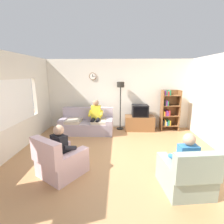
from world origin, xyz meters
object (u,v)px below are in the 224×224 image
at_px(tv_stand, 139,123).
at_px(armchair_near_bookshelf, 185,176).
at_px(person_on_couch, 96,115).
at_px(person_in_left_armchair, 63,147).
at_px(person_in_right_armchair, 185,158).
at_px(floor_lamp, 121,93).
at_px(bookshelf, 169,110).
at_px(couch, 87,124).
at_px(tv, 140,111).
at_px(armchair_near_window, 61,162).

relative_size(tv_stand, armchair_near_bookshelf, 1.13).
height_order(person_on_couch, person_in_left_armchair, person_on_couch).
bearing_deg(person_in_right_armchair, floor_lamp, 108.24).
relative_size(bookshelf, person_in_left_armchair, 1.39).
xyz_separation_m(couch, tv_stand, (1.98, 0.36, -0.03)).
relative_size(tv, person_in_left_armchair, 0.54).
bearing_deg(armchair_near_bookshelf, couch, 127.46).
distance_m(tv_stand, person_in_left_armchair, 3.62).
relative_size(floor_lamp, person_in_left_armchair, 1.65).
bearing_deg(person_on_couch, armchair_near_window, -99.35).
xyz_separation_m(armchair_near_window, armchair_near_bookshelf, (2.48, -0.42, 0.00)).
bearing_deg(floor_lamp, armchair_near_window, -112.62).
height_order(floor_lamp, person_in_left_armchair, floor_lamp).
height_order(armchair_near_window, armchair_near_bookshelf, same).
height_order(couch, armchair_near_bookshelf, same).
distance_m(tv, person_on_couch, 1.70).
bearing_deg(armchair_near_window, person_on_couch, 80.65).
distance_m(tv_stand, armchair_near_bookshelf, 3.52).
bearing_deg(person_in_left_armchair, bookshelf, 44.50).
distance_m(tv, floor_lamp, 1.01).
bearing_deg(armchair_near_window, tv_stand, 56.07).
bearing_deg(person_on_couch, couch, 162.37).
xyz_separation_m(tv, floor_lamp, (-0.74, 0.12, 0.67)).
relative_size(tv_stand, bookshelf, 0.71).
height_order(bookshelf, person_on_couch, bookshelf).
bearing_deg(couch, armchair_near_window, -91.73).
distance_m(bookshelf, armchair_near_bookshelf, 3.66).
relative_size(tv_stand, person_on_couch, 0.89).
xyz_separation_m(couch, floor_lamp, (1.24, 0.45, 1.14)).
relative_size(floor_lamp, armchair_near_window, 1.57).
distance_m(person_on_couch, person_in_right_armchair, 3.58).
bearing_deg(couch, person_in_left_armchair, -90.70).
bearing_deg(floor_lamp, couch, -159.83).
bearing_deg(tv, person_in_right_armchair, -83.09).
xyz_separation_m(tv, armchair_near_window, (-2.06, -3.04, -0.49)).
height_order(couch, bookshelf, bookshelf).
bearing_deg(person_in_left_armchair, floor_lamp, 67.68).
bearing_deg(floor_lamp, bookshelf, -0.88).
distance_m(floor_lamp, armchair_near_bookshelf, 3.95).
height_order(tv_stand, person_in_left_armchair, person_in_left_armchair).
bearing_deg(floor_lamp, tv, -9.42).
bearing_deg(person_on_couch, person_in_right_armchair, -55.15).
height_order(tv_stand, person_in_right_armchair, person_in_right_armchair).
relative_size(couch, tv, 3.17).
relative_size(couch, armchair_near_window, 1.62).
relative_size(tv, armchair_near_bookshelf, 0.62).
distance_m(floor_lamp, armchair_near_window, 3.62).
distance_m(bookshelf, person_in_left_armchair, 4.38).
bearing_deg(tv_stand, person_in_left_armchair, -123.93).
xyz_separation_m(floor_lamp, armchair_near_bookshelf, (1.16, -3.59, -1.16)).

